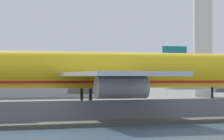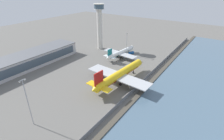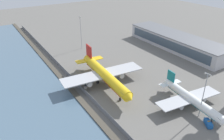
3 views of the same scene
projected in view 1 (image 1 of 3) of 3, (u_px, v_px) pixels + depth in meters
The scene contains 6 objects.
ground_plane at pixel (72, 114), 80.14m from camera, with size 500.00×500.00×0.00m, color #66635E.
shoreline_seawall at pixel (122, 123), 60.93m from camera, with size 320.00×3.00×0.50m.
perimeter_fence at pixel (109, 111), 65.17m from camera, with size 280.00×0.10×2.71m.
cargo_jet_yellow at pixel (103, 72), 79.45m from camera, with size 55.94×47.97×16.66m.
baggage_tug at pixel (116, 113), 68.74m from camera, with size 3.49×3.27×1.80m.
control_tower at pixel (203, 1), 148.32m from camera, with size 10.52×10.52×47.50m.
Camera 1 is at (-22.38, -77.27, 5.54)m, focal length 85.00 mm.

